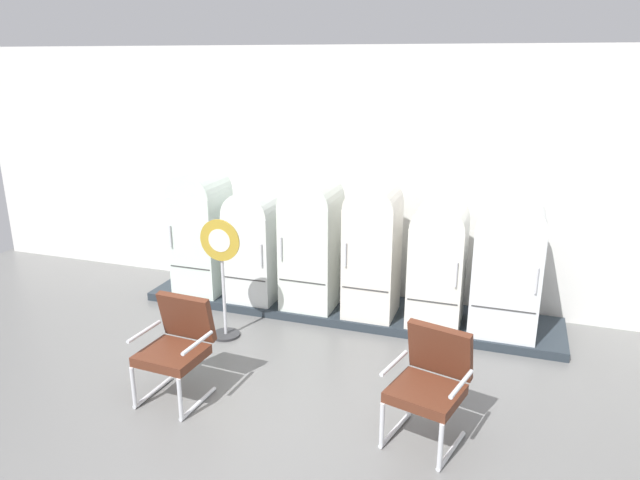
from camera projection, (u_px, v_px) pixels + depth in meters
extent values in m
cube|color=slate|center=(238.00, 467.00, 4.59)|extent=(12.00, 10.00, 0.05)
cube|color=silver|center=(361.00, 177.00, 7.41)|extent=(11.76, 0.12, 3.21)
cube|color=#47443F|center=(363.00, 75.00, 7.03)|extent=(11.76, 0.07, 0.06)
cube|color=#273037|center=(346.00, 309.00, 7.30)|extent=(5.16, 0.95, 0.10)
cube|color=silver|center=(202.00, 242.00, 7.59)|extent=(0.61, 0.66, 1.31)
cylinder|color=silver|center=(199.00, 193.00, 7.39)|extent=(0.61, 0.65, 0.61)
cube|color=#383838|center=(190.00, 268.00, 7.35)|extent=(0.56, 0.01, 0.01)
cylinder|color=silver|center=(170.00, 236.00, 7.30)|extent=(0.02, 0.02, 0.28)
cube|color=silver|center=(256.00, 255.00, 7.38)|extent=(0.60, 0.67, 1.13)
cylinder|color=silver|center=(254.00, 212.00, 7.21)|extent=(0.60, 0.65, 0.60)
cube|color=#383838|center=(245.00, 279.00, 7.14)|extent=(0.55, 0.01, 0.01)
cylinder|color=silver|center=(261.00, 255.00, 6.95)|extent=(0.02, 0.02, 0.28)
cube|color=silver|center=(312.00, 254.00, 7.13)|extent=(0.63, 0.67, 1.31)
cylinder|color=silver|center=(311.00, 202.00, 6.93)|extent=(0.63, 0.66, 0.63)
cube|color=#383838|center=(302.00, 282.00, 6.89)|extent=(0.58, 0.01, 0.01)
cylinder|color=silver|center=(281.00, 248.00, 6.84)|extent=(0.02, 0.02, 0.28)
cube|color=silver|center=(372.00, 261.00, 6.86)|extent=(0.59, 0.60, 1.33)
cylinder|color=silver|center=(373.00, 207.00, 6.66)|extent=(0.59, 0.59, 0.59)
cube|color=#383838|center=(365.00, 289.00, 6.65)|extent=(0.54, 0.01, 0.01)
cylinder|color=silver|center=(345.00, 255.00, 6.60)|extent=(0.02, 0.02, 0.28)
cube|color=silver|center=(437.00, 275.00, 6.65)|extent=(0.60, 0.60, 1.18)
cylinder|color=silver|center=(440.00, 225.00, 6.47)|extent=(0.60, 0.59, 0.60)
cube|color=#383838|center=(432.00, 302.00, 6.44)|extent=(0.55, 0.01, 0.01)
cylinder|color=silver|center=(456.00, 275.00, 6.25)|extent=(0.02, 0.02, 0.28)
cube|color=white|center=(506.00, 280.00, 6.41)|extent=(0.72, 0.61, 1.24)
cylinder|color=white|center=(512.00, 226.00, 6.22)|extent=(0.72, 0.59, 0.72)
cube|color=#383838|center=(503.00, 309.00, 6.20)|extent=(0.66, 0.01, 0.01)
cylinder|color=silver|center=(537.00, 281.00, 5.99)|extent=(0.02, 0.02, 0.28)
cylinder|color=silver|center=(153.00, 392.00, 5.54)|extent=(0.08, 0.55, 0.04)
cylinder|color=silver|center=(133.00, 387.00, 5.26)|extent=(0.04, 0.04, 0.40)
cylinder|color=silver|center=(198.00, 403.00, 5.36)|extent=(0.08, 0.55, 0.04)
cylinder|color=silver|center=(180.00, 399.00, 5.07)|extent=(0.04, 0.04, 0.40)
cube|color=#54291A|center=(172.00, 355.00, 5.32)|extent=(0.58, 0.54, 0.09)
cube|color=#54291A|center=(187.00, 317.00, 5.47)|extent=(0.55, 0.20, 0.46)
cylinder|color=silver|center=(144.00, 332.00, 5.37)|extent=(0.07, 0.45, 0.04)
cylinder|color=silver|center=(197.00, 343.00, 5.16)|extent=(0.07, 0.45, 0.04)
cylinder|color=silver|center=(395.00, 430.00, 4.98)|extent=(0.18, 0.55, 0.04)
cylinder|color=silver|center=(382.00, 425.00, 4.72)|extent=(0.05, 0.05, 0.40)
cylinder|color=silver|center=(451.00, 451.00, 4.72)|extent=(0.18, 0.55, 0.04)
cylinder|color=silver|center=(440.00, 447.00, 4.45)|extent=(0.05, 0.05, 0.40)
cube|color=#54291A|center=(425.00, 393.00, 4.72)|extent=(0.65, 0.63, 0.09)
cube|color=#54291A|center=(440.00, 350.00, 4.84)|extent=(0.57, 0.30, 0.46)
cylinder|color=silver|center=(394.00, 363.00, 4.81)|extent=(0.15, 0.45, 0.04)
cylinder|color=silver|center=(461.00, 384.00, 4.51)|extent=(0.15, 0.45, 0.04)
cylinder|color=#2D2D30|center=(226.00, 335.00, 6.70)|extent=(0.32, 0.32, 0.03)
cylinder|color=silver|center=(224.00, 288.00, 6.52)|extent=(0.04, 0.04, 1.13)
cylinder|color=#B3922B|center=(220.00, 240.00, 6.33)|extent=(0.47, 0.02, 0.47)
cylinder|color=white|center=(219.00, 241.00, 6.32)|extent=(0.26, 0.00, 0.26)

